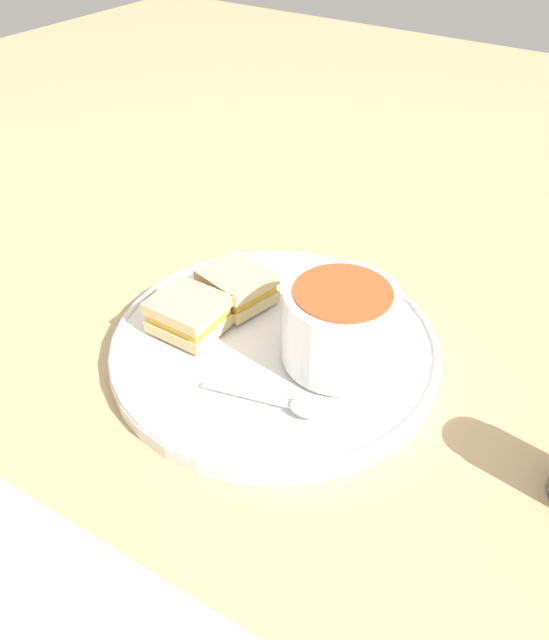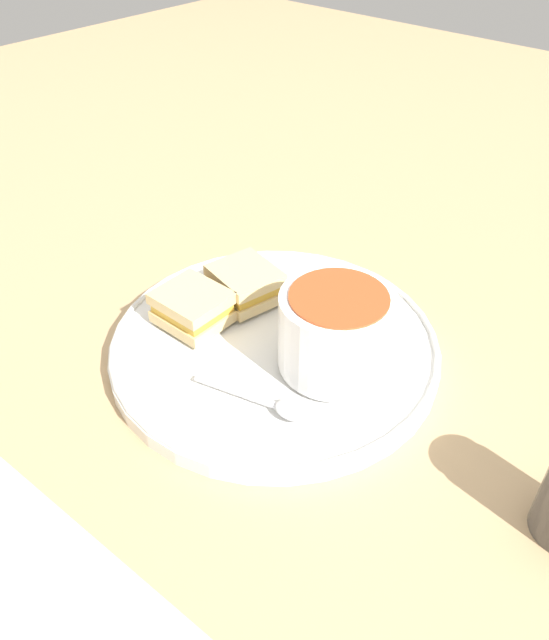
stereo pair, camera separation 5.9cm
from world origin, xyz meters
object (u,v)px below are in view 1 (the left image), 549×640
object	(u,v)px
spoon	(299,405)
sandwich_half_far	(189,314)
sandwich_half_near	(237,286)
soup_bowl	(340,325)

from	to	relation	value
spoon	sandwich_half_far	distance (m)	0.15
spoon	sandwich_half_near	size ratio (longest dim) A/B	1.46
spoon	sandwich_half_far	bearing A→B (deg)	152.13
spoon	soup_bowl	bearing A→B (deg)	78.10
sandwich_half_near	sandwich_half_far	distance (m)	0.06
soup_bowl	sandwich_half_near	size ratio (longest dim) A/B	1.34
soup_bowl	spoon	distance (m)	0.08
sandwich_half_near	soup_bowl	bearing A→B (deg)	-98.85
soup_bowl	sandwich_half_far	xyz separation A→B (m)	(-0.04, 0.14, -0.02)
sandwich_half_near	sandwich_half_far	xyz separation A→B (m)	(-0.06, 0.01, 0.00)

